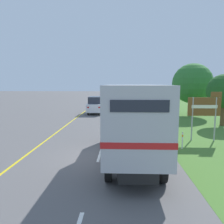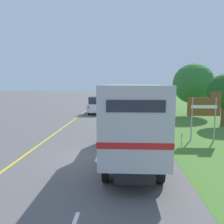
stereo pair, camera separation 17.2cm
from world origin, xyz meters
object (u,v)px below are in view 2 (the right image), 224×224
horse_trailer_truck (131,118)px  delineator_post (181,140)px  lead_car_silver_ahead (110,95)px  roadside_tree_mid (193,84)px  lead_car_black_ahead (126,98)px  lead_car_white (96,105)px  highway_sign (205,109)px

horse_trailer_truck → delineator_post: bearing=32.2°
lead_car_silver_ahead → roadside_tree_mid: size_ratio=0.68×
delineator_post → roadside_tree_mid: bearing=70.6°
lead_car_black_ahead → horse_trailer_truck: bearing=-90.2°
lead_car_black_ahead → lead_car_silver_ahead: (-3.54, 11.33, 0.00)m
lead_car_white → lead_car_silver_ahead: 25.52m
lead_car_white → delineator_post: bearing=-66.1°
delineator_post → horse_trailer_truck: bearing=-147.8°
lead_car_white → highway_sign: bearing=-56.9°
lead_car_black_ahead → delineator_post: size_ratio=4.50×
highway_sign → delineator_post: bearing=-134.7°
lead_car_white → roadside_tree_mid: 11.45m
highway_sign → roadside_tree_mid: roadside_tree_mid is taller
horse_trailer_truck → delineator_post: (2.85, 1.80, -1.46)m
horse_trailer_truck → delineator_post: size_ratio=8.50×
roadside_tree_mid → delineator_post: 14.17m
lead_car_silver_ahead → roadside_tree_mid: bearing=-68.1°
lead_car_silver_ahead → lead_car_black_ahead: bearing=-72.6°
horse_trailer_truck → highway_sign: bearing=37.9°
lead_car_silver_ahead → lead_car_white: bearing=-90.4°
delineator_post → lead_car_black_ahead: bearing=95.5°
lead_car_white → highway_sign: size_ratio=1.45×
horse_trailer_truck → highway_sign: horse_trailer_truck is taller
lead_car_white → lead_car_silver_ahead: bearing=89.6°
lead_car_white → roadside_tree_mid: roadside_tree_mid is taller
lead_car_silver_ahead → roadside_tree_mid: (10.88, -27.04, 2.68)m
horse_trailer_truck → lead_car_black_ahead: (0.09, 30.55, -1.03)m
lead_car_black_ahead → delineator_post: bearing=-84.5°
lead_car_black_ahead → highway_sign: highway_sign is taller
roadside_tree_mid → delineator_post: size_ratio=6.17×
lead_car_black_ahead → delineator_post: (2.76, -28.75, -0.44)m
lead_car_silver_ahead → roadside_tree_mid: roadside_tree_mid is taller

